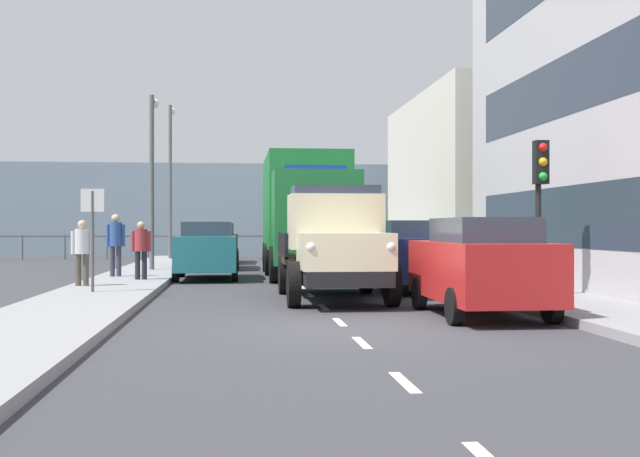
{
  "coord_description": "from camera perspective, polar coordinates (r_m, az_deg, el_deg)",
  "views": [
    {
      "loc": [
        1.67,
        12.22,
        1.55
      ],
      "look_at": [
        -0.43,
        -8.06,
        1.53
      ],
      "focal_mm": 45.03,
      "sensor_mm": 36.0,
      "label": 1
    }
  ],
  "objects": [
    {
      "name": "car_black_oppositeside_1",
      "position": [
        30.35,
        -7.6,
        -1.17
      ],
      "size": [
        1.91,
        4.04,
        1.72
      ],
      "color": "black",
      "rests_on": "ground_plane"
    },
    {
      "name": "lamp_post_promenade",
      "position": [
        27.61,
        -11.83,
        4.47
      ],
      "size": [
        0.32,
        1.14,
        5.84
      ],
      "color": "#59595B",
      "rests_on": "sidewalk_right"
    },
    {
      "name": "pedestrian_couple_b",
      "position": [
        23.74,
        -14.32,
        -0.76
      ],
      "size": [
        0.53,
        0.34,
        1.79
      ],
      "color": "#383342",
      "rests_on": "sidewalk_right"
    },
    {
      "name": "seawall_railing",
      "position": [
        40.0,
        -3.51,
        -0.84
      ],
      "size": [
        28.08,
        0.08,
        1.2
      ],
      "color": "#4C5156",
      "rests_on": "ground_plane"
    },
    {
      "name": "lamp_post_far",
      "position": [
        37.24,
        -10.58,
        4.25
      ],
      "size": [
        0.32,
        1.14,
        6.97
      ],
      "color": "#59595B",
      "rests_on": "sidewalk_right"
    },
    {
      "name": "pedestrian_strolling",
      "position": [
        22.18,
        -12.6,
        -1.19
      ],
      "size": [
        0.53,
        0.34,
        1.57
      ],
      "color": "black",
      "rests_on": "sidewalk_right"
    },
    {
      "name": "truck_vintage_cream",
      "position": [
        16.93,
        1.07,
        -1.2
      ],
      "size": [
        2.17,
        5.64,
        2.43
      ],
      "color": "black",
      "rests_on": "ground_plane"
    },
    {
      "name": "sidewalk_right",
      "position": [
        20.77,
        -14.17,
        -4.01
      ],
      "size": [
        2.26,
        40.11,
        0.15
      ],
      "primitive_type": "cube",
      "color": "gray",
      "rests_on": "ground_plane"
    },
    {
      "name": "lorry_cargo_green",
      "position": [
        25.31,
        -0.95,
        1.25
      ],
      "size": [
        2.58,
        8.2,
        3.87
      ],
      "color": "#1E7033",
      "rests_on": "ground_plane"
    },
    {
      "name": "ground_plane",
      "position": [
        20.63,
        -1.25,
        -4.25
      ],
      "size": [
        80.0,
        80.0,
        0.0
      ],
      "primitive_type": "plane",
      "color": "#38383D"
    },
    {
      "name": "building_far_block",
      "position": [
        35.09,
        13.48,
        3.29
      ],
      "size": [
        8.36,
        12.37,
        7.05
      ],
      "color": "beige",
      "rests_on": "ground_plane"
    },
    {
      "name": "traffic_light_near",
      "position": [
        17.21,
        15.37,
        3.13
      ],
      "size": [
        0.28,
        0.41,
        3.2
      ],
      "color": "black",
      "rests_on": "sidewalk_left"
    },
    {
      "name": "car_grey_oppositeside_2",
      "position": [
        35.42,
        -7.36,
        -0.99
      ],
      "size": [
        1.9,
        4.26,
        1.72
      ],
      "color": "slate",
      "rests_on": "ground_plane"
    },
    {
      "name": "car_navy_kerbside_1",
      "position": [
        20.05,
        6.31,
        -1.81
      ],
      "size": [
        1.81,
        4.52,
        1.72
      ],
      "color": "navy",
      "rests_on": "ground_plane"
    },
    {
      "name": "car_red_kerbside_near",
      "position": [
        14.3,
        11.35,
        -2.57
      ],
      "size": [
        1.79,
        3.99,
        1.72
      ],
      "color": "#B21E1E",
      "rests_on": "ground_plane"
    },
    {
      "name": "sidewalk_left",
      "position": [
        21.5,
        11.22,
        -3.87
      ],
      "size": [
        2.26,
        40.11,
        0.15
      ],
      "primitive_type": "cube",
      "color": "gray",
      "rests_on": "ground_plane"
    },
    {
      "name": "street_sign",
      "position": [
        18.18,
        -15.86,
        0.48
      ],
      "size": [
        0.5,
        0.07,
        2.25
      ],
      "color": "#4C4C4C",
      "rests_on": "sidewalk_right"
    },
    {
      "name": "road_centreline_markings",
      "position": [
        20.76,
        -1.28,
        -4.21
      ],
      "size": [
        0.12,
        37.19,
        0.01
      ],
      "color": "silver",
      "rests_on": "ground_plane"
    },
    {
      "name": "sea_horizon",
      "position": [
        43.6,
        -3.71,
        1.31
      ],
      "size": [
        80.0,
        0.8,
        5.0
      ],
      "primitive_type": "cube",
      "color": "gray",
      "rests_on": "ground_plane"
    },
    {
      "name": "car_teal_oppositeside_0",
      "position": [
        24.26,
        -8.03,
        -1.49
      ],
      "size": [
        1.84,
        4.12,
        1.72
      ],
      "color": "#1E6670",
      "rests_on": "ground_plane"
    },
    {
      "name": "pedestrian_in_dark_coat",
      "position": [
        20.14,
        -16.55,
        -1.3
      ],
      "size": [
        0.53,
        0.34,
        1.58
      ],
      "color": "#4C473D",
      "rests_on": "sidewalk_right"
    }
  ]
}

